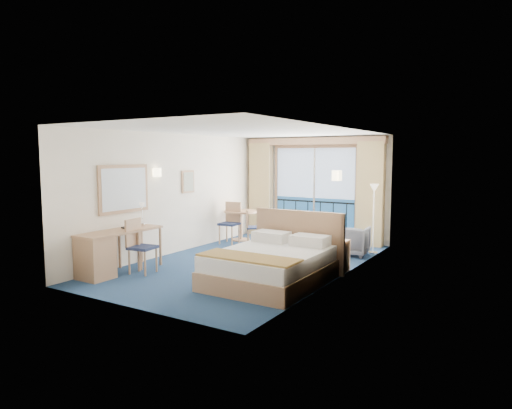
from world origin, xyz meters
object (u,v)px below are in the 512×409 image
(floor_lamp, at_px, (374,201))
(table_chair_b, at_px, (231,220))
(desk, at_px, (101,253))
(desk_chair, at_px, (139,243))
(table_chair_a, at_px, (251,225))
(round_table, at_px, (241,218))
(armchair, at_px, (352,241))
(nightstand, at_px, (335,255))
(bed, at_px, (272,264))

(floor_lamp, distance_m, table_chair_b, 3.56)
(desk, bearing_deg, desk_chair, 59.87)
(floor_lamp, relative_size, table_chair_a, 1.82)
(floor_lamp, xyz_separation_m, round_table, (-3.43, -0.23, -0.60))
(armchair, height_order, round_table, round_table)
(nightstand, distance_m, table_chair_b, 3.58)
(armchair, distance_m, desk_chair, 4.62)
(desk, height_order, table_chair_b, table_chair_b)
(armchair, xyz_separation_m, desk, (-3.24, -4.18, 0.12))
(floor_lamp, relative_size, table_chair_b, 1.52)
(bed, relative_size, round_table, 2.54)
(round_table, bearing_deg, desk_chair, -87.00)
(armchair, distance_m, table_chair_b, 3.13)
(nightstand, height_order, table_chair_b, table_chair_b)
(desk, relative_size, table_chair_b, 1.65)
(desk, xyz_separation_m, table_chair_a, (0.63, 4.11, 0.04))
(round_table, height_order, table_chair_a, table_chair_a)
(desk, xyz_separation_m, round_table, (0.15, 4.39, 0.15))
(desk_chair, height_order, round_table, desk_chair)
(bed, bearing_deg, round_table, 131.07)
(armchair, height_order, desk, desk)
(armchair, xyz_separation_m, floor_lamp, (0.34, 0.44, 0.87))
(nightstand, height_order, desk, desk)
(nightstand, height_order, floor_lamp, floor_lamp)
(desk, relative_size, table_chair_a, 1.98)
(table_chair_a, bearing_deg, desk_chair, 139.06)
(armchair, bearing_deg, bed, 76.28)
(bed, xyz_separation_m, desk_chair, (-2.49, -0.71, 0.25))
(armchair, relative_size, desk, 0.42)
(floor_lamp, bearing_deg, armchair, -127.59)
(table_chair_b, bearing_deg, bed, -49.13)
(desk, bearing_deg, nightstand, 37.57)
(round_table, bearing_deg, table_chair_a, -29.28)
(bed, relative_size, desk_chair, 2.15)
(bed, xyz_separation_m, table_chair_b, (-2.70, 2.65, 0.26))
(bed, distance_m, floor_lamp, 3.51)
(table_chair_a, bearing_deg, table_chair_b, 70.68)
(round_table, height_order, table_chair_b, table_chair_b)
(floor_lamp, relative_size, desk, 0.92)
(floor_lamp, bearing_deg, table_chair_b, -169.15)
(desk_chair, relative_size, table_chair_a, 1.18)
(armchair, height_order, floor_lamp, floor_lamp)
(floor_lamp, distance_m, round_table, 3.49)
(nightstand, relative_size, armchair, 0.84)
(nightstand, height_order, armchair, armchair)
(nightstand, distance_m, desk, 4.35)
(floor_lamp, height_order, table_chair_b, floor_lamp)
(bed, height_order, nightstand, bed)
(armchair, relative_size, floor_lamp, 0.45)
(desk, relative_size, round_table, 1.98)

